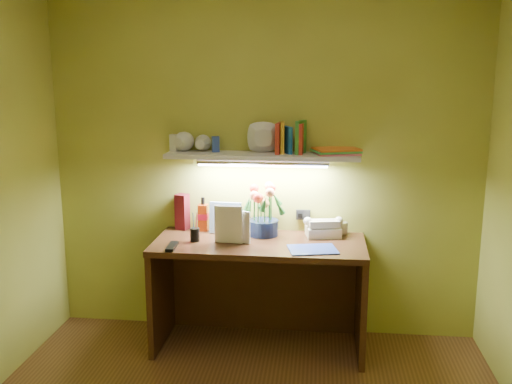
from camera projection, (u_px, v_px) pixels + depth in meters
desk at (259, 295)px, 3.85m from camera, size 1.40×0.60×0.75m
flower_bouquet at (263, 209)px, 3.89m from camera, size 0.24×0.24×0.37m
telephone at (323, 227)px, 3.89m from camera, size 0.25×0.21×0.14m
desk_clock at (341, 228)px, 3.94m from camera, size 0.09×0.07×0.08m
whisky_bottle at (203, 214)px, 4.02m from camera, size 0.06×0.06×0.24m
whisky_box at (182, 212)px, 4.06m from camera, size 0.10×0.10×0.25m
pen_cup at (195, 230)px, 3.77m from camera, size 0.07×0.07×0.15m
art_card at (225, 218)px, 3.96m from camera, size 0.22×0.06×0.22m
tv_remote at (172, 246)px, 3.64m from camera, size 0.06×0.19×0.02m
blue_folder at (313, 249)px, 3.60m from camera, size 0.34×0.28×0.01m
desk_book_a at (214, 224)px, 3.74m from camera, size 0.19×0.05×0.25m
desk_book_b at (230, 225)px, 3.78m from camera, size 0.15×0.09×0.22m
wall_shelf at (261, 150)px, 3.83m from camera, size 1.33×0.31×0.25m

